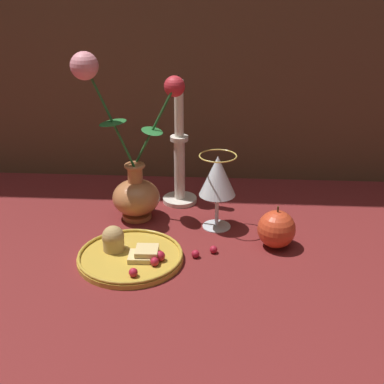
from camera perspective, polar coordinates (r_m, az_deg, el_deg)
The scene contains 8 objects.
ground_plane at distance 1.11m, azimuth -2.75°, elevation -4.83°, with size 2.40×2.40×0.00m, color maroon.
vase at distance 1.15m, azimuth -6.48°, elevation 2.31°, with size 0.23×0.10×0.36m.
plate_with_pastries at distance 1.03m, azimuth -6.75°, elevation -6.57°, with size 0.20×0.20×0.06m.
wine_glass at distance 1.10m, azimuth 2.74°, elevation 1.49°, with size 0.08×0.08×0.16m.
candlestick at distance 1.23m, azimuth -1.35°, elevation 3.23°, with size 0.08×0.08×0.30m.
apple_beside_vase at distance 1.07m, azimuth 9.00°, elevation -3.94°, with size 0.08×0.08×0.09m.
berry_near_plate at distance 1.05m, azimuth 2.31°, elevation -6.15°, with size 0.02×0.02×0.02m, color #AD192D.
berry_front_center at distance 1.04m, azimuth 0.37°, elevation -6.63°, with size 0.02×0.02×0.02m, color #AD192D.
Camera 1 is at (0.11, -0.97, 0.54)m, focal length 50.00 mm.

